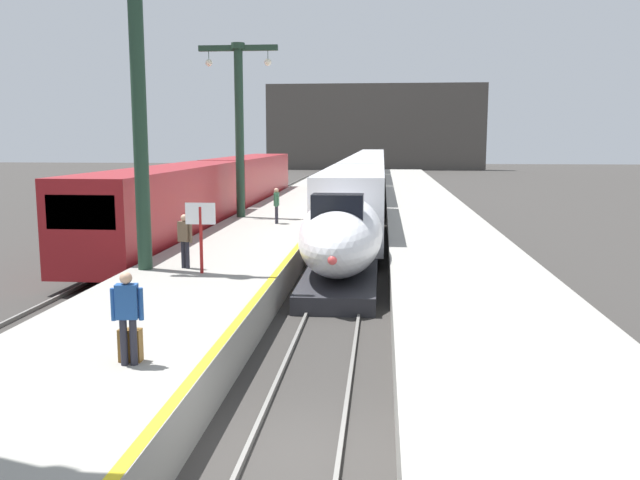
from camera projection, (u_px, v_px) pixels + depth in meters
ground_plane at (292, 457)px, 10.67m from camera, size 260.00×260.00×0.00m
platform_left at (279, 225)px, 35.33m from camera, size 4.80×110.00×1.05m
platform_right at (434, 227)px, 34.59m from camera, size 4.80×110.00×1.05m
platform_left_safety_stripe at (322, 216)px, 35.04m from camera, size 0.20×107.80×0.01m
rail_main_left at (344, 228)px, 37.81m from camera, size 0.08×110.00×0.12m
rail_main_right at (371, 228)px, 37.67m from camera, size 0.08×110.00×0.12m
rail_secondary_left at (204, 226)px, 38.55m from camera, size 0.08×110.00×0.12m
rail_secondary_right at (230, 226)px, 38.41m from camera, size 0.08×110.00×0.12m
highspeed_train_main at (366, 176)px, 55.46m from camera, size 2.92×76.54×3.60m
regional_train_adjacent at (220, 189)px, 38.99m from camera, size 2.85×36.60×3.80m
station_column_mid at (138, 80)px, 19.82m from camera, size 4.00×0.68×9.56m
station_column_far at (239, 113)px, 33.78m from camera, size 4.00×0.68×8.72m
passenger_near_edge at (127, 311)px, 11.76m from camera, size 0.56×0.28×1.69m
passenger_mid_platform at (276, 203)px, 31.70m from camera, size 0.23×0.57×1.69m
passenger_far_waiting at (185, 237)px, 20.67m from camera, size 0.53×0.36×1.69m
rolling_suitcase at (130, 345)px, 12.06m from camera, size 0.40×0.22×0.98m
departure_info_board at (201, 223)px, 19.82m from camera, size 0.90×0.10×2.12m
terminus_back_wall at (375, 127)px, 110.04m from camera, size 36.00×2.00×14.00m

